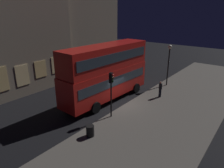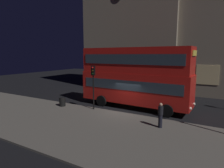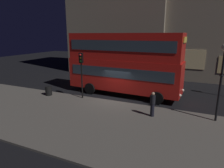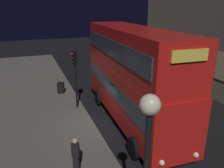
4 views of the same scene
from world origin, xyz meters
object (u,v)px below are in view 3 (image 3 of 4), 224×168
traffic_light_near_kerb (81,66)px  pedestrian (153,104)px  double_decker_bus (123,61)px  litter_bin (49,91)px  street_lamp (223,66)px

traffic_light_near_kerb → pedestrian: bearing=-23.9°
double_decker_bus → litter_bin: 7.43m
double_decker_bus → litter_bin: size_ratio=12.80×
traffic_light_near_kerb → pedestrian: (6.56, -1.45, -1.96)m
traffic_light_near_kerb → pedestrian: 7.00m
double_decker_bus → street_lamp: double_decker_bus is taller
double_decker_bus → litter_bin: (-6.06, -3.38, -2.64)m
street_lamp → litter_bin: size_ratio=5.88×
street_lamp → pedestrian: (-3.96, -0.97, -2.72)m
traffic_light_near_kerb → street_lamp: size_ratio=0.80×
pedestrian → street_lamp: bearing=-44.1°
street_lamp → pedestrian: street_lamp is taller
double_decker_bus → traffic_light_near_kerb: (-2.78, -2.79, -0.21)m
street_lamp → litter_bin: bearing=-179.5°
street_lamp → pedestrian: bearing=-166.2°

